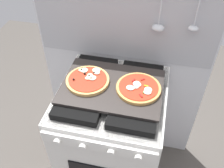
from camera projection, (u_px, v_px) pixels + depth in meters
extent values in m
cube|color=silver|center=(123.00, 67.00, 1.70)|extent=(1.10, 0.03, 1.55)
cube|color=#ADADB2|center=(124.00, 17.00, 1.44)|extent=(1.08, 0.00, 0.56)
cylinder|color=silver|center=(161.00, 4.00, 1.31)|extent=(0.01, 0.01, 0.23)
ellipsoid|color=silver|center=(158.00, 28.00, 1.40)|extent=(0.07, 0.06, 0.04)
cylinder|color=silver|center=(199.00, 6.00, 1.27)|extent=(0.01, 0.01, 0.22)
ellipsoid|color=silver|center=(193.00, 28.00, 1.36)|extent=(0.05, 0.05, 0.03)
cube|color=white|center=(112.00, 139.00, 1.70)|extent=(0.60, 0.60, 0.86)
cube|color=black|center=(112.00, 94.00, 1.41)|extent=(0.59, 0.59, 0.01)
cube|color=black|center=(87.00, 86.00, 1.41)|extent=(0.24, 0.51, 0.04)
cube|color=black|center=(137.00, 94.00, 1.37)|extent=(0.24, 0.51, 0.04)
cube|color=white|center=(98.00, 146.00, 1.22)|extent=(0.58, 0.02, 0.07)
cylinder|color=silver|center=(57.00, 142.00, 1.24)|extent=(0.04, 0.02, 0.04)
cylinder|color=silver|center=(83.00, 147.00, 1.22)|extent=(0.04, 0.02, 0.04)
cylinder|color=silver|center=(111.00, 152.00, 1.20)|extent=(0.04, 0.02, 0.04)
cylinder|color=silver|center=(138.00, 158.00, 1.18)|extent=(0.04, 0.02, 0.04)
cube|color=#2D2826|center=(112.00, 86.00, 1.37)|extent=(0.54, 0.38, 0.02)
cylinder|color=tan|center=(88.00, 80.00, 1.38)|extent=(0.24, 0.24, 0.02)
cylinder|color=#B72D19|center=(88.00, 79.00, 1.38)|extent=(0.21, 0.21, 0.00)
ellipsoid|color=beige|center=(97.00, 73.00, 1.40)|extent=(0.04, 0.03, 0.01)
ellipsoid|color=beige|center=(88.00, 78.00, 1.37)|extent=(0.03, 0.03, 0.01)
ellipsoid|color=beige|center=(92.00, 78.00, 1.37)|extent=(0.04, 0.04, 0.01)
ellipsoid|color=beige|center=(96.00, 70.00, 1.42)|extent=(0.05, 0.04, 0.01)
ellipsoid|color=beige|center=(90.00, 75.00, 1.39)|extent=(0.03, 0.03, 0.01)
ellipsoid|color=beige|center=(84.00, 70.00, 1.42)|extent=(0.04, 0.04, 0.01)
ellipsoid|color=beige|center=(93.00, 78.00, 1.37)|extent=(0.04, 0.03, 0.01)
ellipsoid|color=beige|center=(81.00, 70.00, 1.42)|extent=(0.03, 0.03, 0.01)
ellipsoid|color=beige|center=(90.00, 77.00, 1.38)|extent=(0.04, 0.04, 0.01)
sphere|color=black|center=(74.00, 79.00, 1.36)|extent=(0.01, 0.01, 0.01)
sphere|color=black|center=(81.00, 70.00, 1.42)|extent=(0.01, 0.01, 0.01)
sphere|color=black|center=(91.00, 78.00, 1.37)|extent=(0.01, 0.01, 0.01)
sphere|color=black|center=(94.00, 73.00, 1.40)|extent=(0.01, 0.01, 0.01)
sphere|color=black|center=(85.00, 73.00, 1.40)|extent=(0.01, 0.01, 0.01)
sphere|color=black|center=(89.00, 76.00, 1.38)|extent=(0.01, 0.01, 0.01)
cylinder|color=tan|center=(138.00, 88.00, 1.34)|extent=(0.24, 0.24, 0.02)
cylinder|color=#B72D19|center=(139.00, 87.00, 1.33)|extent=(0.21, 0.21, 0.00)
ellipsoid|color=#F4EACC|center=(147.00, 92.00, 1.29)|extent=(0.04, 0.04, 0.01)
ellipsoid|color=#F4EACC|center=(138.00, 85.00, 1.33)|extent=(0.04, 0.03, 0.01)
ellipsoid|color=#F4EACC|center=(136.00, 87.00, 1.32)|extent=(0.03, 0.02, 0.01)
ellipsoid|color=#F4EACC|center=(130.00, 88.00, 1.32)|extent=(0.04, 0.04, 0.01)
ellipsoid|color=#F4EACC|center=(137.00, 84.00, 1.34)|extent=(0.04, 0.04, 0.01)
ellipsoid|color=#F4EACC|center=(149.00, 90.00, 1.30)|extent=(0.03, 0.04, 0.01)
ellipsoid|color=#F4EACC|center=(148.00, 89.00, 1.31)|extent=(0.04, 0.04, 0.01)
cube|color=red|center=(150.00, 91.00, 1.30)|extent=(0.02, 0.02, 0.00)
cube|color=red|center=(134.00, 80.00, 1.36)|extent=(0.02, 0.03, 0.00)
cube|color=red|center=(133.00, 86.00, 1.33)|extent=(0.02, 0.02, 0.00)
cube|color=red|center=(136.00, 86.00, 1.33)|extent=(0.01, 0.03, 0.00)
cube|color=red|center=(134.00, 83.00, 1.34)|extent=(0.01, 0.02, 0.00)
cube|color=#19721E|center=(145.00, 92.00, 1.29)|extent=(0.02, 0.02, 0.00)
cube|color=gold|center=(146.00, 86.00, 1.33)|extent=(0.02, 0.01, 0.00)
cube|color=red|center=(143.00, 79.00, 1.36)|extent=(0.02, 0.02, 0.00)
cube|color=red|center=(141.00, 96.00, 1.27)|extent=(0.02, 0.02, 0.00)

